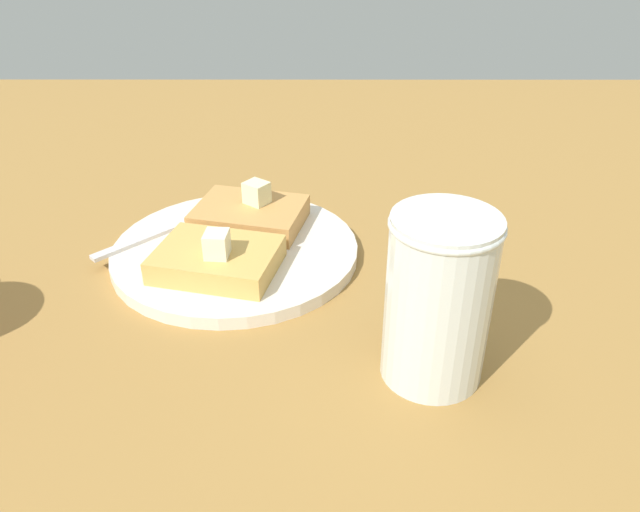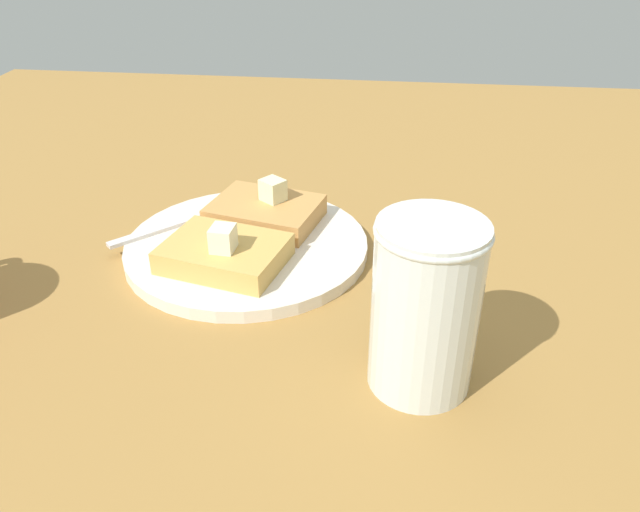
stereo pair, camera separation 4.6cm
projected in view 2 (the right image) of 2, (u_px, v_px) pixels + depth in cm
name	position (u px, v px, depth cm)	size (l,w,h in cm)	color
table_surface	(303.00, 281.00, 53.18)	(120.19, 120.19, 2.12)	olive
plate	(247.00, 246.00, 55.03)	(21.24, 21.24, 1.09)	silver
toast_slice_left	(224.00, 253.00, 51.06)	(7.22, 9.52, 1.92)	tan
toast_slice_middle	(265.00, 212.00, 57.52)	(7.22, 9.52, 1.92)	tan
butter_pat_primary	(223.00, 238.00, 49.19)	(2.01, 1.81, 2.01)	#F2ECCA
butter_pat_secondary	(273.00, 190.00, 56.98)	(2.01, 1.81, 2.01)	beige
fork	(201.00, 216.00, 58.50)	(12.38, 12.28, 0.36)	silver
syrup_jar	(424.00, 313.00, 38.39)	(6.89, 6.89, 11.55)	#572610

